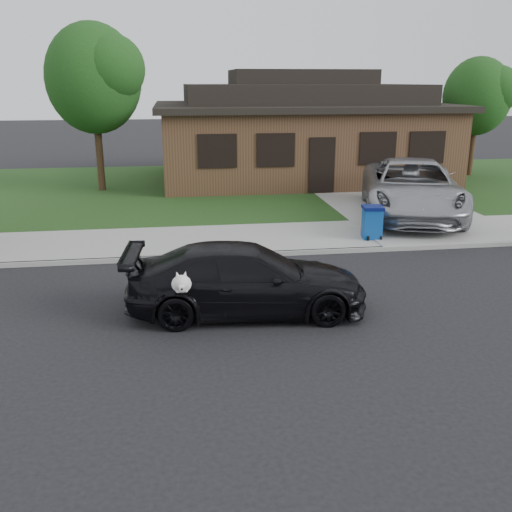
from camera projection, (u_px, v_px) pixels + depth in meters
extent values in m
plane|color=black|center=(264.00, 309.00, 11.26)|extent=(120.00, 120.00, 0.00)
cube|color=gray|center=(236.00, 239.00, 15.98)|extent=(60.00, 3.00, 0.12)
cube|color=gray|center=(242.00, 255.00, 14.56)|extent=(60.00, 0.12, 0.12)
cube|color=#193814|center=(214.00, 188.00, 23.54)|extent=(60.00, 13.00, 0.13)
cube|color=gray|center=(379.00, 198.00, 21.53)|extent=(4.50, 13.00, 0.14)
imported|color=black|center=(246.00, 279.00, 10.93)|extent=(4.73, 2.20, 1.34)
ellipsoid|color=white|center=(181.00, 284.00, 9.85)|extent=(0.34, 0.40, 0.30)
sphere|color=white|center=(182.00, 283.00, 9.60)|extent=(0.26, 0.26, 0.26)
cube|color=white|center=(182.00, 288.00, 9.50)|extent=(0.09, 0.12, 0.08)
sphere|color=black|center=(182.00, 289.00, 9.44)|extent=(0.04, 0.04, 0.04)
cone|color=white|center=(177.00, 275.00, 9.60)|extent=(0.11, 0.11, 0.14)
cone|color=white|center=(185.00, 274.00, 9.62)|extent=(0.11, 0.11, 0.14)
imported|color=#9FA1A6|center=(412.00, 188.00, 18.25)|extent=(4.68, 6.97, 1.77)
cube|color=#0D4393|center=(372.00, 224.00, 15.78)|extent=(0.56, 0.56, 0.82)
cube|color=#061150|center=(373.00, 208.00, 15.65)|extent=(0.61, 0.61, 0.09)
cylinder|color=black|center=(368.00, 238.00, 15.62)|extent=(0.06, 0.13, 0.13)
cylinder|color=black|center=(381.00, 238.00, 15.67)|extent=(0.06, 0.13, 0.13)
cube|color=#422B1C|center=(299.00, 144.00, 25.52)|extent=(12.00, 8.00, 3.00)
cube|color=black|center=(300.00, 106.00, 25.05)|extent=(12.60, 8.60, 0.25)
cube|color=black|center=(300.00, 94.00, 24.89)|extent=(10.00, 6.50, 0.80)
cube|color=black|center=(301.00, 77.00, 24.69)|extent=(6.00, 3.50, 0.60)
cube|color=black|center=(322.00, 165.00, 21.83)|extent=(1.00, 0.06, 2.10)
cube|color=black|center=(217.00, 151.00, 21.11)|extent=(1.30, 0.05, 1.10)
cube|color=black|center=(276.00, 150.00, 21.41)|extent=(1.30, 0.05, 1.10)
cube|color=black|center=(378.00, 148.00, 21.96)|extent=(1.30, 0.05, 1.10)
cube|color=black|center=(427.00, 147.00, 22.24)|extent=(1.30, 0.05, 1.10)
cylinder|color=#332114|center=(100.00, 159.00, 22.54)|extent=(0.28, 0.28, 2.48)
ellipsoid|color=#143811|center=(94.00, 78.00, 21.64)|extent=(3.60, 3.60, 4.14)
sphere|color=#26591E|center=(111.00, 68.00, 21.13)|extent=(2.52, 2.52, 2.52)
cylinder|color=#332114|center=(471.00, 153.00, 26.30)|extent=(0.28, 0.28, 2.03)
ellipsoid|color=#143811|center=(477.00, 96.00, 25.56)|extent=(3.00, 3.00, 3.45)
sphere|color=#26591E|center=(496.00, 90.00, 25.13)|extent=(2.10, 2.10, 2.10)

